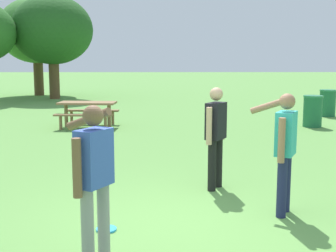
{
  "coord_description": "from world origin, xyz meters",
  "views": [
    {
      "loc": [
        -0.12,
        -5.46,
        2.1
      ],
      "look_at": [
        -0.08,
        1.77,
        1.0
      ],
      "focal_mm": 48.12,
      "sensor_mm": 36.0,
      "label": 1
    }
  ],
  "objects_px": {
    "person_thrower": "(93,172)",
    "trash_can_beside_table": "(328,103)",
    "tree_broad_center": "(37,31)",
    "picnic_table_near": "(87,109)",
    "tree_far_right": "(52,30)",
    "person_catcher": "(216,131)",
    "frisbee": "(106,229)",
    "trash_can_further_along": "(313,111)",
    "person_bystander": "(284,144)"
  },
  "relations": [
    {
      "from": "person_thrower",
      "to": "trash_can_beside_table",
      "type": "xyz_separation_m",
      "value": [
        6.57,
        11.66,
        -0.48
      ]
    },
    {
      "from": "tree_broad_center",
      "to": "picnic_table_near",
      "type": "bearing_deg",
      "value": -68.06
    },
    {
      "from": "person_thrower",
      "to": "tree_far_right",
      "type": "xyz_separation_m",
      "value": [
        -4.95,
        18.71,
        2.49
      ]
    },
    {
      "from": "person_thrower",
      "to": "person_catcher",
      "type": "bearing_deg",
      "value": 59.88
    },
    {
      "from": "frisbee",
      "to": "picnic_table_near",
      "type": "relative_size",
      "value": 0.14
    },
    {
      "from": "trash_can_further_along",
      "to": "tree_broad_center",
      "type": "relative_size",
      "value": 0.18
    },
    {
      "from": "trash_can_beside_table",
      "to": "person_bystander",
      "type": "bearing_deg",
      "value": -112.63
    },
    {
      "from": "frisbee",
      "to": "picnic_table_near",
      "type": "distance_m",
      "value": 8.48
    },
    {
      "from": "frisbee",
      "to": "picnic_table_near",
      "type": "height_order",
      "value": "picnic_table_near"
    },
    {
      "from": "person_thrower",
      "to": "trash_can_further_along",
      "type": "distance_m",
      "value": 10.59
    },
    {
      "from": "person_bystander",
      "to": "picnic_table_near",
      "type": "relative_size",
      "value": 0.91
    },
    {
      "from": "picnic_table_near",
      "to": "tree_far_right",
      "type": "height_order",
      "value": "tree_far_right"
    },
    {
      "from": "person_catcher",
      "to": "picnic_table_near",
      "type": "xyz_separation_m",
      "value": [
        -3.17,
        6.53,
        -0.38
      ]
    },
    {
      "from": "frisbee",
      "to": "tree_far_right",
      "type": "relative_size",
      "value": 0.05
    },
    {
      "from": "frisbee",
      "to": "trash_can_beside_table",
      "type": "height_order",
      "value": "trash_can_beside_table"
    },
    {
      "from": "person_thrower",
      "to": "person_catcher",
      "type": "xyz_separation_m",
      "value": [
        1.53,
        2.64,
        -0.02
      ]
    },
    {
      "from": "picnic_table_near",
      "to": "trash_can_further_along",
      "type": "height_order",
      "value": "trash_can_further_along"
    },
    {
      "from": "person_bystander",
      "to": "person_thrower",
      "type": "bearing_deg",
      "value": -148.08
    },
    {
      "from": "person_bystander",
      "to": "tree_far_right",
      "type": "relative_size",
      "value": 0.32
    },
    {
      "from": "person_thrower",
      "to": "trash_can_further_along",
      "type": "relative_size",
      "value": 1.71
    },
    {
      "from": "person_catcher",
      "to": "trash_can_beside_table",
      "type": "height_order",
      "value": "person_catcher"
    },
    {
      "from": "person_catcher",
      "to": "frisbee",
      "type": "distance_m",
      "value": 2.52
    },
    {
      "from": "trash_can_further_along",
      "to": "trash_can_beside_table",
      "type": "bearing_deg",
      "value": 61.49
    },
    {
      "from": "frisbee",
      "to": "tree_broad_center",
      "type": "height_order",
      "value": "tree_broad_center"
    },
    {
      "from": "frisbee",
      "to": "person_catcher",
      "type": "bearing_deg",
      "value": 49.18
    },
    {
      "from": "person_catcher",
      "to": "trash_can_beside_table",
      "type": "bearing_deg",
      "value": 60.81
    },
    {
      "from": "tree_broad_center",
      "to": "person_catcher",
      "type": "bearing_deg",
      "value": -66.63
    },
    {
      "from": "person_thrower",
      "to": "picnic_table_near",
      "type": "height_order",
      "value": "person_thrower"
    },
    {
      "from": "trash_can_beside_table",
      "to": "tree_far_right",
      "type": "height_order",
      "value": "tree_far_right"
    },
    {
      "from": "person_catcher",
      "to": "tree_far_right",
      "type": "relative_size",
      "value": 0.32
    },
    {
      "from": "picnic_table_near",
      "to": "tree_broad_center",
      "type": "xyz_separation_m",
      "value": [
        -4.72,
        11.71,
        2.98
      ]
    },
    {
      "from": "person_thrower",
      "to": "person_bystander",
      "type": "bearing_deg",
      "value": 31.92
    },
    {
      "from": "person_catcher",
      "to": "person_thrower",
      "type": "bearing_deg",
      "value": -120.12
    },
    {
      "from": "trash_can_beside_table",
      "to": "trash_can_further_along",
      "type": "relative_size",
      "value": 1.0
    },
    {
      "from": "frisbee",
      "to": "tree_broad_center",
      "type": "relative_size",
      "value": 0.05
    },
    {
      "from": "person_thrower",
      "to": "tree_far_right",
      "type": "bearing_deg",
      "value": 104.82
    },
    {
      "from": "person_catcher",
      "to": "trash_can_further_along",
      "type": "bearing_deg",
      "value": 60.56
    },
    {
      "from": "picnic_table_near",
      "to": "person_thrower",
      "type": "bearing_deg",
      "value": -79.87
    },
    {
      "from": "tree_broad_center",
      "to": "person_thrower",
      "type": "bearing_deg",
      "value": -73.07
    },
    {
      "from": "trash_can_beside_table",
      "to": "tree_far_right",
      "type": "relative_size",
      "value": 0.18
    },
    {
      "from": "person_catcher",
      "to": "trash_can_further_along",
      "type": "distance_m",
      "value": 7.55
    },
    {
      "from": "picnic_table_near",
      "to": "tree_far_right",
      "type": "distance_m",
      "value": 10.51
    },
    {
      "from": "person_thrower",
      "to": "person_catcher",
      "type": "distance_m",
      "value": 3.05
    },
    {
      "from": "trash_can_further_along",
      "to": "person_catcher",
      "type": "bearing_deg",
      "value": -119.44
    },
    {
      "from": "person_bystander",
      "to": "person_catcher",
      "type": "bearing_deg",
      "value": 123.11
    },
    {
      "from": "trash_can_beside_table",
      "to": "tree_broad_center",
      "type": "bearing_deg",
      "value": 144.51
    },
    {
      "from": "trash_can_further_along",
      "to": "tree_far_right",
      "type": "distance_m",
      "value": 14.25
    },
    {
      "from": "person_thrower",
      "to": "picnic_table_near",
      "type": "bearing_deg",
      "value": 100.13
    },
    {
      "from": "person_thrower",
      "to": "person_bystander",
      "type": "distance_m",
      "value": 2.72
    },
    {
      "from": "person_thrower",
      "to": "tree_broad_center",
      "type": "xyz_separation_m",
      "value": [
        -6.35,
        20.88,
        2.58
      ]
    }
  ]
}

